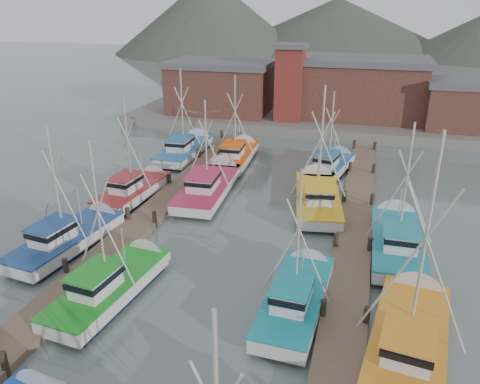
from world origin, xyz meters
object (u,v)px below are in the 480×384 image
(boat_4, at_px, (116,282))
(boat_8, at_px, (210,185))
(lookout_tower, at_px, (290,82))
(boat_12, at_px, (237,155))

(boat_4, bearing_deg, boat_8, 95.33)
(lookout_tower, bearing_deg, boat_4, -94.18)
(boat_4, distance_m, boat_8, 14.39)
(boat_8, height_order, boat_12, boat_12)
(boat_8, distance_m, boat_12, 8.02)
(boat_4, distance_m, boat_12, 22.41)
(lookout_tower, height_order, boat_8, lookout_tower)
(boat_8, relative_size, boat_12, 1.13)
(boat_12, bearing_deg, lookout_tower, 76.66)
(lookout_tower, distance_m, boat_12, 14.28)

